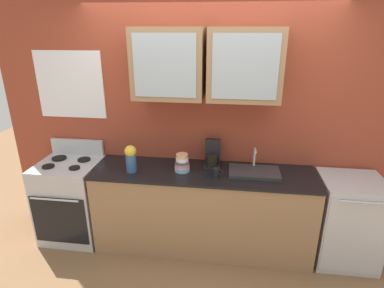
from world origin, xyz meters
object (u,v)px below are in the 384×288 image
bowl_stack (182,163)px  coffee_maker (212,157)px  stove_range (72,200)px  sink_faucet (254,171)px  dishwasher (347,221)px  cup_near_sink (216,173)px  vase (131,158)px

bowl_stack → coffee_maker: bearing=27.0°
stove_range → sink_faucet: size_ratio=2.14×
dishwasher → coffee_maker: 1.50m
bowl_stack → dishwasher: bowl_stack is taller
sink_faucet → bowl_stack: sink_faucet is taller
dishwasher → sink_faucet: bearing=177.7°
sink_faucet → dishwasher: size_ratio=0.56×
dishwasher → stove_range: bearing=179.9°
sink_faucet → cup_near_sink: 0.40m
stove_range → vase: size_ratio=3.85×
bowl_stack → dishwasher: size_ratio=0.20×
cup_near_sink → coffee_maker: size_ratio=0.35×
bowl_stack → coffee_maker: 0.33m
coffee_maker → bowl_stack: bearing=-153.0°
bowl_stack → cup_near_sink: bearing=-15.9°
stove_range → vase: bearing=-6.8°
bowl_stack → cup_near_sink: bowl_stack is taller
sink_faucet → vase: (-1.23, -0.12, 0.13)m
bowl_stack → vase: vase is taller
coffee_maker → cup_near_sink: bearing=-76.4°
stove_range → sink_faucet: (1.99, 0.03, 0.46)m
vase → cup_near_sink: vase is taller
vase → dishwasher: 2.26m
cup_near_sink → dishwasher: cup_near_sink is taller
vase → cup_near_sink: size_ratio=2.77×
stove_range → sink_faucet: bearing=1.0°
cup_near_sink → coffee_maker: coffee_maker is taller
cup_near_sink → coffee_maker: 0.27m
stove_range → sink_faucet: sink_faucet is taller
stove_range → dishwasher: stove_range is taller
cup_near_sink → coffee_maker: (-0.06, 0.25, 0.06)m
coffee_maker → sink_faucet: bearing=-14.3°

